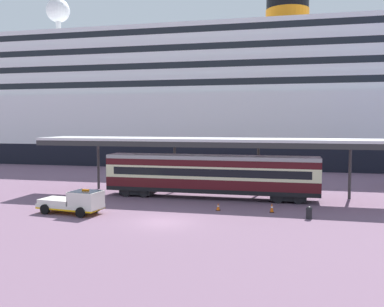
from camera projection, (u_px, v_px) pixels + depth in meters
ground_plane at (163, 222)px, 30.57m from camera, size 400.00×400.00×0.00m
cruise_ship at (229, 102)px, 76.13m from camera, size 121.20×25.07×31.56m
platform_canopy at (211, 141)px, 40.24m from camera, size 34.45×5.25×5.72m
train_carriage at (210, 174)px, 40.07m from camera, size 20.21×2.81×4.11m
service_truck at (76, 201)px, 33.30m from camera, size 5.41×2.74×2.02m
traffic_cone_near at (272, 208)px, 33.84m from camera, size 0.36×0.36×0.77m
traffic_cone_mid at (218, 207)px, 34.63m from camera, size 0.36×0.36×0.63m
quay_bollard at (309, 212)px, 31.58m from camera, size 0.48×0.48×0.96m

